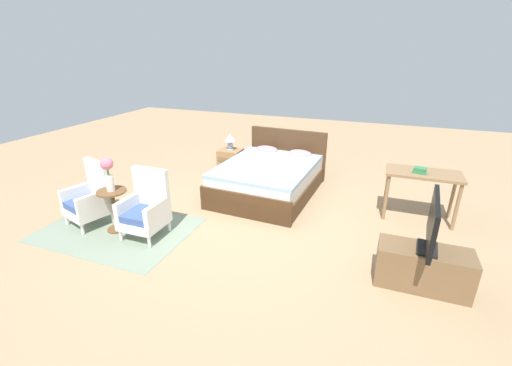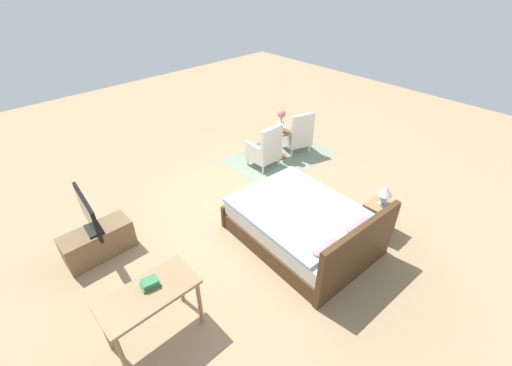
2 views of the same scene
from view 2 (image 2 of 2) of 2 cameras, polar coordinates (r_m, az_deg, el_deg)
name	(u,v)px [view 2 (image 2 of 2)]	position (r m, az deg, el deg)	size (l,w,h in m)	color
ground_plane	(250,213)	(5.88, -1.06, -5.02)	(16.00, 16.00, 0.00)	#A38460
floor_rug	(280,157)	(7.49, 3.94, 4.40)	(2.10, 1.50, 0.01)	gray
bed	(304,226)	(5.22, 7.96, -7.15)	(1.64, 2.15, 0.96)	#472D19
armchair_by_window_left	(297,135)	(7.60, 6.90, 7.94)	(0.67, 0.67, 0.92)	white
armchair_by_window_right	(265,150)	(6.95, 1.56, 5.54)	(0.54, 0.54, 0.92)	white
side_table	(280,141)	(7.30, 4.07, 6.98)	(0.40, 0.40, 0.61)	brown
flower_vase	(281,118)	(7.08, 4.24, 10.72)	(0.17, 0.17, 0.48)	silver
nightstand	(379,217)	(5.72, 19.79, -5.39)	(0.44, 0.41, 0.52)	#997047
table_lamp	(385,193)	(5.45, 20.75, -1.53)	(0.22, 0.22, 0.33)	#9EADC6
tv_stand	(99,242)	(5.52, -24.77, -8.92)	(0.96, 0.40, 0.46)	brown
tv_flatscreen	(88,213)	(5.19, -26.20, -4.55)	(0.23, 0.87, 0.59)	black
vanity_desk	(150,299)	(4.02, -17.32, -18.04)	(1.04, 0.52, 0.75)	#8E6B47
book_stack	(150,283)	(3.96, -17.25, -15.65)	(0.21, 0.17, 0.08)	#337A47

